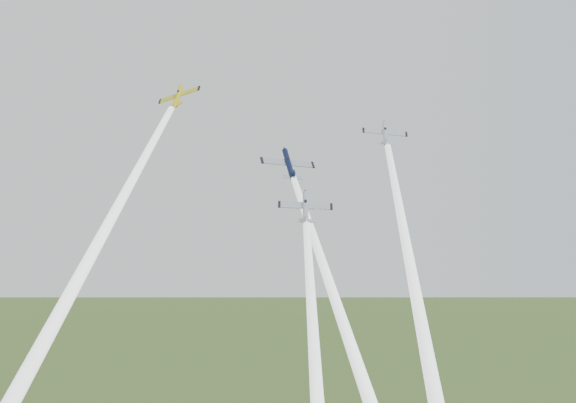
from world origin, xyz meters
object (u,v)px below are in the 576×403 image
at_px(plane_yellow, 178,96).
at_px(plane_silver_low, 305,207).
at_px(plane_navy, 289,164).
at_px(plane_silver_right, 385,133).

distance_m(plane_yellow, plane_silver_low, 28.30).
xyz_separation_m(plane_yellow, plane_navy, (16.79, 2.11, -10.13)).
bearing_deg(plane_navy, plane_silver_right, -21.39).
xyz_separation_m(plane_navy, plane_silver_low, (1.76, -14.64, -7.20)).
bearing_deg(plane_silver_low, plane_silver_right, 45.63).
xyz_separation_m(plane_yellow, plane_silver_right, (31.57, 0.84, -5.44)).
bearing_deg(plane_yellow, plane_silver_right, 20.61).
distance_m(plane_silver_right, plane_silver_low, 22.12).
bearing_deg(plane_yellow, plane_silver_low, -14.96).
relative_size(plane_navy, plane_silver_low, 1.19).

